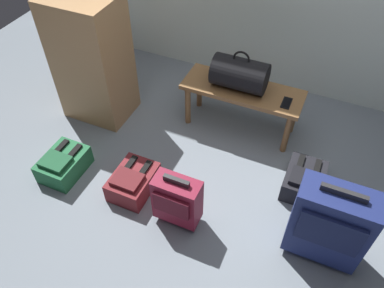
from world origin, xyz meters
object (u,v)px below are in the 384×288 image
Objects in this scene: backpack_dark at (304,180)px; backpack_green at (64,164)px; duffel_bag_black at (240,74)px; backpack_maroon at (133,182)px; cell_phone at (286,103)px; bench at (242,95)px; suitcase_small_burgundy at (177,200)px; suitcase_upright_navy at (329,224)px; side_cabinet at (92,60)px.

backpack_dark is 1.87m from backpack_green.
duffel_bag_black reaches higher than backpack_maroon.
cell_phone is at bearing 125.60° from backpack_dark.
bench is 2.17× the size of suitcase_small_burgundy.
bench is at bearing 145.42° from backpack_dark.
suitcase_upright_navy is (0.51, -0.91, -0.09)m from cell_phone.
backpack_green is 0.35× the size of side_cabinet.
backpack_dark is 0.35× the size of side_cabinet.
backpack_maroon is at bearing -43.41° from side_cabinet.
duffel_bag_black reaches higher than cell_phone.
bench is 0.20m from duffel_bag_black.
backpack_maroon is (-0.42, 0.11, -0.15)m from suitcase_small_burgundy.
suitcase_small_burgundy is (-0.08, -1.11, -0.12)m from bench.
backpack_maroon is (-0.46, -1.00, -0.46)m from duffel_bag_black.
cell_phone is 1.82m from backpack_green.
cell_phone is at bearing 47.35° from backpack_maroon.
suitcase_upright_navy is 1.45× the size of suitcase_small_burgundy.
backpack_dark is (0.75, 0.64, -0.15)m from suitcase_small_burgundy.
bench reaches higher than backpack_green.
suitcase_small_burgundy is (-0.96, -0.15, -0.10)m from suitcase_upright_navy.
duffel_bag_black is 1.16× the size of backpack_maroon.
bench reaches higher than backpack_dark.
suitcase_small_burgundy is at bearing -34.85° from side_cabinet.
cell_phone is 1.05m from suitcase_upright_navy.
side_cabinet is (-1.24, -0.30, 0.19)m from bench.
side_cabinet is at bearing 136.59° from backpack_maroon.
duffel_bag_black is 1.57m from backpack_green.
suitcase_upright_navy is at bearing -17.21° from side_cabinet.
side_cabinet is at bearing -166.53° from bench.
cell_phone is 0.38× the size of backpack_dark.
duffel_bag_black is at bearing 133.96° from suitcase_upright_navy.
duffel_bag_black is 0.97m from backpack_dark.
backpack_dark is at bearing 40.44° from suitcase_small_burgundy.
backpack_maroon is (-1.38, -0.04, -0.25)m from suitcase_upright_navy.
cell_phone reaches higher than backpack_green.
cell_phone reaches higher than backpack_maroon.
backpack_dark is 1.00× the size of backpack_green.
bench is 1.12m from suitcase_small_burgundy.
backpack_maroon and backpack_dark have the same top height.
cell_phone is at bearing 8.87° from side_cabinet.
cell_phone is 0.38× the size of backpack_green.
suitcase_upright_navy is 2.23m from side_cabinet.
backpack_maroon is 1.00× the size of backpack_green.
suitcase_upright_navy is 1.99m from backpack_green.
suitcase_upright_navy is at bearing -47.31° from bench.
suitcase_upright_navy is at bearing 3.19° from backpack_green.
cell_phone is (0.37, -0.05, 0.07)m from bench.
backpack_green is (-0.59, -0.07, 0.00)m from backpack_maroon.
suitcase_upright_navy is 0.59m from backpack_dark.
suitcase_upright_navy is 0.61× the size of side_cabinet.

